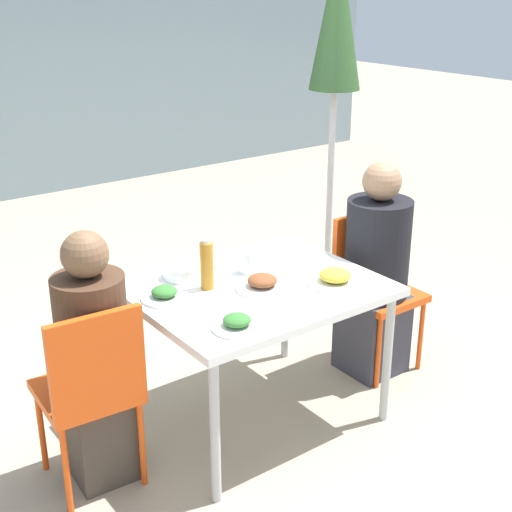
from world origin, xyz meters
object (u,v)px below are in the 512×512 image
Objects in this scene: chair_left at (91,384)px; closed_umbrella at (336,39)px; person_right at (376,277)px; bottle at (207,265)px; salad_bowl at (182,272)px; person_left at (95,365)px; drinking_cup at (247,263)px; chair_right at (371,278)px.

closed_umbrella is at bearing 25.93° from chair_left.
bottle is (-1.03, 0.11, 0.29)m from person_right.
chair_left is 4.78× the size of salad_bowl.
person_left is 4.72× the size of bottle.
person_left reaches higher than salad_bowl.
chair_left is at bearing 0.77° from person_right.
salad_bowl is (0.59, 0.24, 0.21)m from person_left.
person_left is at bearing -173.81° from drinking_cup.
chair_right is (1.70, 0.03, -0.03)m from person_left.
person_right is 1.51m from closed_umbrella.
person_left is 0.91m from drinking_cup.
salad_bowl is (-0.29, 0.14, -0.02)m from drinking_cup.
drinking_cup is at bearing 14.17° from chair_left.
person_right is at bearing -5.96° from bottle.
chair_left is at bearing 3.36° from chair_right.
bottle is (0.67, 0.13, 0.34)m from chair_left.
chair_left and chair_right have the same top height.
closed_umbrella reaches higher than chair_right.
chair_left is 0.76m from bottle.
bottle is 0.28m from drinking_cup.
person_right reaches higher than bottle.
chair_left is 0.73× the size of person_right.
chair_right is 1.49m from closed_umbrella.
closed_umbrella is at bearing 30.39° from drinking_cup.
person_right is (1.70, 0.02, 0.05)m from chair_left.
person_left is 0.67m from salad_bowl.
salad_bowl is at bearing -15.26° from person_right.
bottle is 2.34× the size of drinking_cup.
chair_left is 0.75m from salad_bowl.
chair_right is at bearing 7.07° from chair_left.
drinking_cup is (-0.77, 0.15, 0.22)m from person_right.
chair_left is 1.70m from person_right.
person_left is at bearing -1.86° from person_right.
drinking_cup is at bearing -11.02° from person_right.
chair_right is 0.86m from drinking_cup.
person_left reaches higher than drinking_cup.
closed_umbrella is at bearing 26.93° from bottle.
chair_left is at bearing -157.82° from closed_umbrella.
person_left is at bearing -175.07° from bottle.
chair_left is 0.10m from person_left.
drinking_cup is (0.26, 0.04, -0.07)m from bottle.
person_left is at bearing 0.89° from chair_right.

